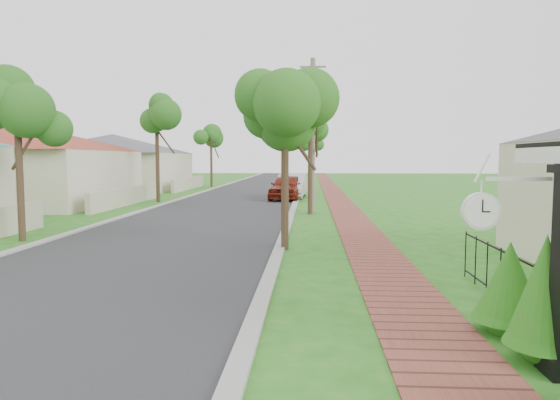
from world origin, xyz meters
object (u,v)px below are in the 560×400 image
(parked_car_red, at_px, (287,187))
(utility_pole, at_px, (313,135))
(station_clock, at_px, (483,209))
(near_tree, at_px, (285,109))
(parked_car_white, at_px, (292,186))

(parked_car_red, xyz_separation_m, utility_pole, (1.55, -7.50, 2.89))
(station_clock, bearing_deg, parked_car_red, 98.36)
(station_clock, bearing_deg, near_tree, 110.76)
(parked_car_white, xyz_separation_m, station_clock, (3.38, -26.13, 1.15))
(parked_car_white, relative_size, utility_pole, 0.67)
(parked_car_white, bearing_deg, near_tree, -84.43)
(parked_car_white, distance_m, utility_pole, 9.44)
(parked_car_white, height_order, station_clock, station_clock)
(near_tree, distance_m, utility_pole, 9.66)
(parked_car_white, relative_size, near_tree, 0.98)
(near_tree, height_order, utility_pole, utility_pole)
(near_tree, height_order, station_clock, near_tree)
(utility_pole, distance_m, station_clock, 17.44)
(near_tree, bearing_deg, parked_car_red, 92.52)
(parked_car_red, relative_size, parked_car_white, 0.94)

